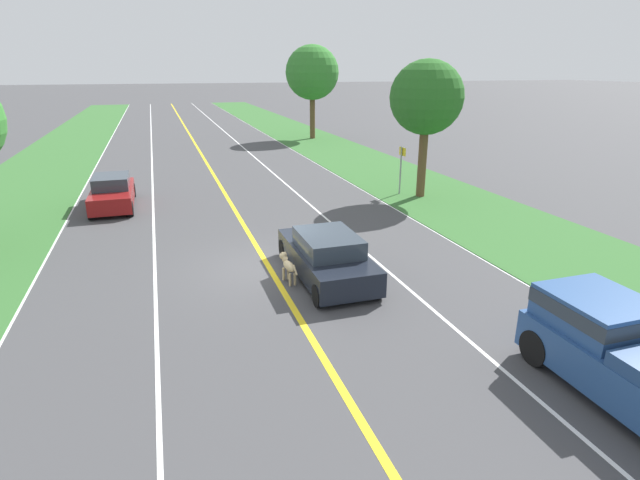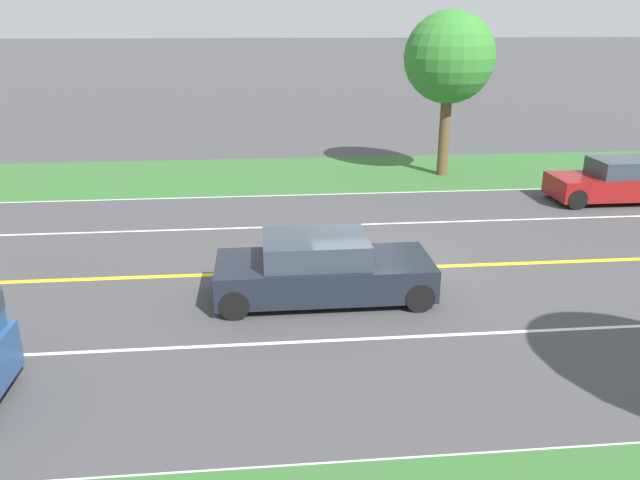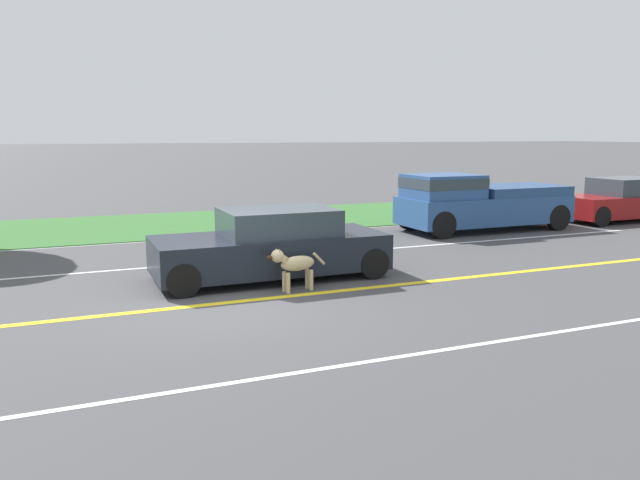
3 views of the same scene
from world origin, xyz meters
The scene contains 10 objects.
ground_plane centered at (0.00, 0.00, 0.00)m, with size 400.00×400.00×0.00m, color #424244.
centre_divider_line centered at (0.00, 0.00, 0.00)m, with size 0.18×160.00×0.01m, color yellow.
lane_edge_line_right centered at (7.00, 0.00, 0.00)m, with size 0.14×160.00×0.01m, color white.
lane_dash_same_dir centered at (3.50, 0.00, 0.00)m, with size 0.10×160.00×0.01m, color white.
lane_dash_oncoming centered at (-3.50, 0.00, 0.00)m, with size 0.10×160.00×0.01m, color white.
grass_verge_right centered at (10.00, 0.00, 0.01)m, with size 6.00×160.00×0.03m, color #33662D.
ego_car centered at (1.53, -1.24, 0.66)m, with size 1.93×4.65×1.41m.
dog centered at (0.31, -1.25, 0.53)m, with size 0.36×1.24×0.85m.
pickup_truck centered at (5.16, -9.01, 0.89)m, with size 2.00×5.26×1.74m.
car_trailing_near centered at (5.14, -14.97, 0.67)m, with size 1.91×4.49×1.44m.
Camera 3 is at (-10.32, 2.66, 2.90)m, focal length 35.00 mm.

